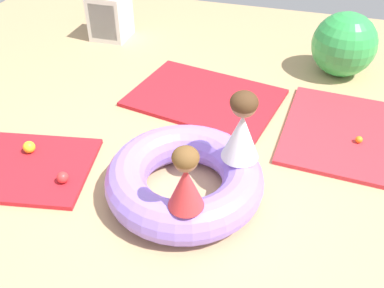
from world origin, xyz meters
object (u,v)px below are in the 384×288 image
object	(u,v)px
child_in_white	(242,127)
play_ball_yellow	(29,147)
inflatable_cushion	(184,179)
play_ball_red	(63,178)
exercise_ball_large	(344,44)
storage_cube	(109,17)
play_ball_orange	(359,140)
child_in_red	(186,179)

from	to	relation	value
child_in_white	play_ball_yellow	bearing A→B (deg)	24.28
inflatable_cushion	play_ball_yellow	xyz separation A→B (m)	(-1.39, 0.07, -0.06)
play_ball_red	exercise_ball_large	size ratio (longest dim) A/B	0.13
child_in_white	play_ball_yellow	distance (m)	1.83
inflatable_cushion	child_in_white	distance (m)	0.59
exercise_ball_large	storage_cube	bearing A→B (deg)	177.04
inflatable_cushion	storage_cube	size ratio (longest dim) A/B	2.11
play_ball_orange	storage_cube	size ratio (longest dim) A/B	0.11
play_ball_orange	play_ball_yellow	xyz separation A→B (m)	(-2.66, -0.93, 0.02)
child_in_white	child_in_red	bearing A→B (deg)	88.78
play_ball_yellow	play_ball_orange	bearing A→B (deg)	19.18
child_in_white	play_ball_yellow	world-z (taller)	child_in_white
child_in_red	exercise_ball_large	xyz separation A→B (m)	(0.93, 2.71, -0.19)
child_in_white	storage_cube	xyz separation A→B (m)	(-2.12, 2.26, -0.29)
child_in_red	play_ball_orange	xyz separation A→B (m)	(1.14, 1.39, -0.46)
child_in_red	exercise_ball_large	world-z (taller)	child_in_red
child_in_red	child_in_white	distance (m)	0.63
inflatable_cushion	play_ball_orange	distance (m)	1.62
inflatable_cushion	exercise_ball_large	distance (m)	2.56
play_ball_red	child_in_white	bearing A→B (deg)	16.18
inflatable_cushion	play_ball_yellow	world-z (taller)	inflatable_cushion
play_ball_yellow	storage_cube	distance (m)	2.42
play_ball_orange	storage_cube	bearing A→B (deg)	154.19
play_ball_orange	exercise_ball_large	world-z (taller)	exercise_ball_large
play_ball_orange	exercise_ball_large	distance (m)	1.36
child_in_white	storage_cube	size ratio (longest dim) A/B	0.97
exercise_ball_large	child_in_white	bearing A→B (deg)	-108.32
child_in_red	play_ball_orange	distance (m)	1.85
play_ball_orange	play_ball_yellow	distance (m)	2.82
child_in_red	play_ball_yellow	bearing A→B (deg)	-3.30
play_ball_red	exercise_ball_large	bearing A→B (deg)	51.31
child_in_red	play_ball_yellow	distance (m)	1.66
child_in_red	exercise_ball_large	distance (m)	2.87
child_in_white	storage_cube	world-z (taller)	child_in_white
child_in_red	child_in_white	world-z (taller)	child_in_white
child_in_white	storage_cube	distance (m)	3.11
inflatable_cushion	play_ball_orange	bearing A→B (deg)	38.08
exercise_ball_large	play_ball_yellow	bearing A→B (deg)	-137.63
play_ball_yellow	play_ball_red	distance (m)	0.53
exercise_ball_large	storage_cube	xyz separation A→B (m)	(-2.82, 0.15, -0.06)
exercise_ball_large	storage_cube	distance (m)	2.82
inflatable_cushion	child_in_red	distance (m)	0.56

